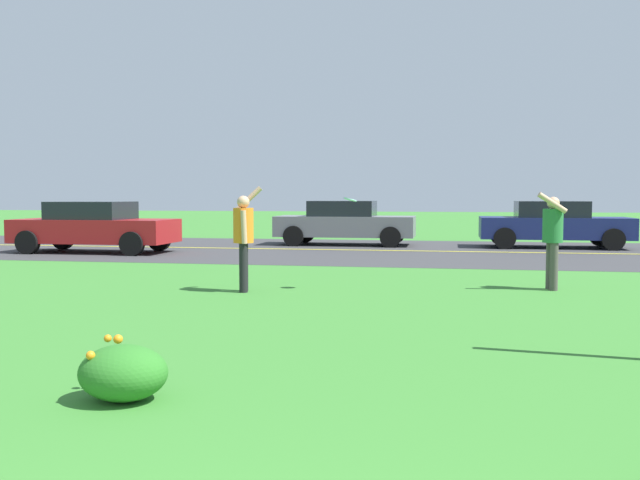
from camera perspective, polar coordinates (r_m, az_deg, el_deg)
name	(u,v)px	position (r m, az deg, el deg)	size (l,w,h in m)	color
ground_plane	(403,300)	(10.75, 6.93, -4.98)	(120.00, 120.00, 0.00)	#387A2D
highway_strip	(425,251)	(20.27, 8.68, -0.92)	(120.00, 9.51, 0.01)	#38383A
highway_center_stripe	(425,251)	(20.27, 8.68, -0.91)	(120.00, 0.16, 0.00)	yellow
daylily_clump_front_right	(123,373)	(5.72, -15.99, -10.52)	(0.71, 0.61, 0.48)	#2D7526
person_thrower_orange_shirt	(244,234)	(11.60, -6.34, 0.49)	(0.47, 0.55, 1.78)	orange
person_catcher_green_shirt	(552,234)	(12.41, 18.69, 0.46)	(0.52, 0.56, 1.68)	#287038
frisbee_pale_blue	(350,199)	(11.68, 2.50, 3.38)	(0.23, 0.23, 0.10)	#ADD6E5
car_red_center_left	(94,227)	(20.63, -18.18, 1.07)	(4.50, 2.00, 1.45)	maroon
car_gray_center_right	(345,222)	(22.60, 2.07, 1.46)	(4.50, 2.00, 1.45)	slate
car_navy_rightmost	(553,224)	(22.58, 18.76, 1.26)	(4.50, 2.00, 1.45)	navy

